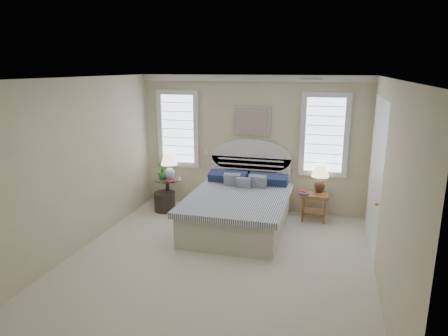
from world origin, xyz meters
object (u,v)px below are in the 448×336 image
at_px(nightstand_right, 315,201).
at_px(floor_pot, 165,202).
at_px(bed, 239,207).
at_px(side_table_left, 168,190).
at_px(lamp_right, 320,176).
at_px(lamp_left, 169,164).

distance_m(nightstand_right, floor_pot, 2.97).
bearing_deg(bed, side_table_left, 160.26).
bearing_deg(nightstand_right, lamp_right, 60.26).
relative_size(bed, floor_pot, 5.33).
relative_size(bed, lamp_left, 4.17).
distance_m(floor_pot, lamp_left, 0.78).
distance_m(floor_pot, lamp_right, 3.12).
distance_m(lamp_left, lamp_right, 2.96).
relative_size(lamp_left, lamp_right, 1.02).
height_order(lamp_left, lamp_right, lamp_left).
bearing_deg(nightstand_right, bed, -151.97).
relative_size(bed, nightstand_right, 4.29).
relative_size(nightstand_right, lamp_right, 0.99).
xyz_separation_m(side_table_left, floor_pot, (-0.00, -0.16, -0.19)).
bearing_deg(side_table_left, floor_pot, -91.22).
xyz_separation_m(bed, lamp_right, (1.37, 0.82, 0.47)).
bearing_deg(lamp_left, floor_pot, -121.27).
bearing_deg(lamp_right, bed, -149.20).
distance_m(bed, lamp_left, 1.77).
xyz_separation_m(lamp_left, lamp_right, (2.95, 0.26, -0.11)).
xyz_separation_m(side_table_left, lamp_right, (3.02, 0.23, 0.47)).
relative_size(side_table_left, lamp_right, 1.18).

